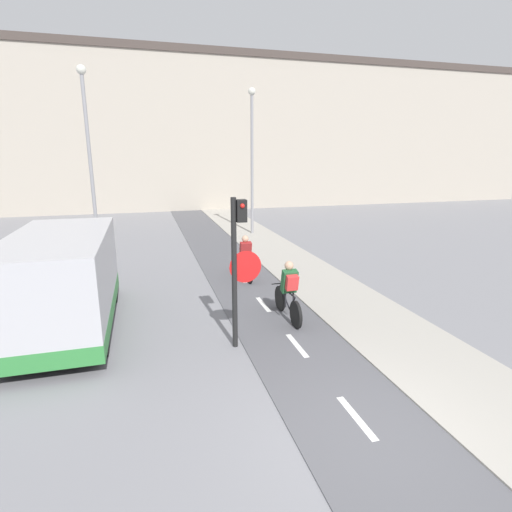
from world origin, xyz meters
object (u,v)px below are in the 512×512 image
object	(u,v)px
traffic_light_pole	(238,257)
street_lamp_far	(89,144)
cyclist_far	(245,259)
cyclist_near	(289,292)
street_lamp_sidewalk	(252,148)
van	(63,284)

from	to	relation	value
traffic_light_pole	street_lamp_far	world-z (taller)	street_lamp_far
street_lamp_far	cyclist_far	size ratio (longest dim) A/B	4.19
street_lamp_far	cyclist_near	distance (m)	10.53
street_lamp_far	cyclist_far	xyz separation A→B (m)	(4.96, -4.88, -3.70)
street_lamp_sidewalk	van	size ratio (longest dim) A/B	1.46
street_lamp_far	cyclist_near	xyz separation A→B (m)	(5.15, -8.43, -3.65)
cyclist_near	street_lamp_far	bearing A→B (deg)	121.44
street_lamp_far	traffic_light_pole	bearing A→B (deg)	-68.86
traffic_light_pole	street_lamp_sidewalk	bearing A→B (deg)	73.56
street_lamp_far	cyclist_far	bearing A→B (deg)	-44.52
traffic_light_pole	street_lamp_sidewalk	xyz separation A→B (m)	(3.55, 12.02, 2.35)
cyclist_far	street_lamp_sidewalk	bearing A→B (deg)	73.18
street_lamp_far	street_lamp_sidewalk	world-z (taller)	street_lamp_far
street_lamp_far	street_lamp_sidewalk	size ratio (longest dim) A/B	1.01
cyclist_far	van	size ratio (longest dim) A/B	0.35
van	street_lamp_far	bearing A→B (deg)	90.03
cyclist_far	van	xyz separation A→B (m)	(-4.96, -2.67, 0.45)
street_lamp_far	van	size ratio (longest dim) A/B	1.48
traffic_light_pole	street_lamp_sidewalk	world-z (taller)	street_lamp_sidewalk
street_lamp_sidewalk	van	bearing A→B (deg)	-125.50
street_lamp_sidewalk	cyclist_far	size ratio (longest dim) A/B	4.13
street_lamp_far	cyclist_near	world-z (taller)	street_lamp_far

